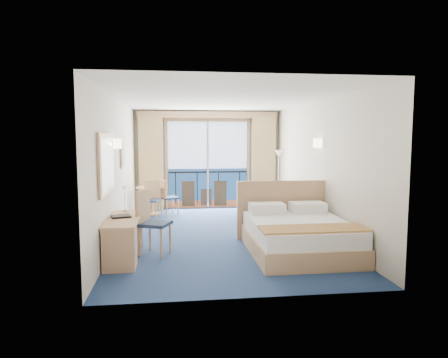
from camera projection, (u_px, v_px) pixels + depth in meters
floor at (221, 234)px, 8.09m from camera, size 6.50×6.50×0.00m
room_walls at (221, 147)px, 7.91m from camera, size 4.04×6.54×2.72m
balcony_door at (208, 167)px, 11.15m from camera, size 2.36×0.03×2.52m
curtain_left at (151, 163)px, 10.80m from camera, size 0.65×0.22×2.55m
curtain_right at (263, 162)px, 11.18m from camera, size 0.65×0.22×2.55m
pelmet at (208, 115)px, 10.89m from camera, size 3.80×0.25×0.18m
mirror at (106, 164)px, 6.21m from camera, size 0.05×1.25×0.95m
wall_print at (123, 155)px, 8.13m from camera, size 0.04×0.42×0.52m
sconce_left at (116, 144)px, 7.07m from camera, size 0.18×0.18×0.18m
sconce_right at (318, 143)px, 7.99m from camera, size 0.18×0.18×0.18m
bed at (298, 234)px, 6.82m from camera, size 1.79×2.13×1.13m
nightstand at (309, 221)px, 8.13m from camera, size 0.39×0.38×0.52m
phone at (310, 207)px, 8.09m from camera, size 0.23×0.20×0.09m
armchair at (262, 200)px, 10.12m from camera, size 1.14×1.15×0.75m
floor_lamp at (279, 165)px, 10.77m from camera, size 0.22×0.22×1.62m
desk at (121, 242)px, 6.04m from camera, size 0.50×1.44×0.68m
desk_chair at (150, 218)px, 6.70m from camera, size 0.61×0.61×1.08m
folder at (121, 216)px, 6.44m from camera, size 0.36×0.31×0.03m
desk_lamp at (124, 193)px, 6.91m from camera, size 0.12×0.12×0.44m
round_table at (151, 193)px, 10.20m from camera, size 0.79×0.79×0.71m
table_chair_a at (167, 195)px, 10.12m from camera, size 0.53×0.52×0.90m
table_chair_b at (151, 197)px, 9.74m from camera, size 0.47×0.47×0.92m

